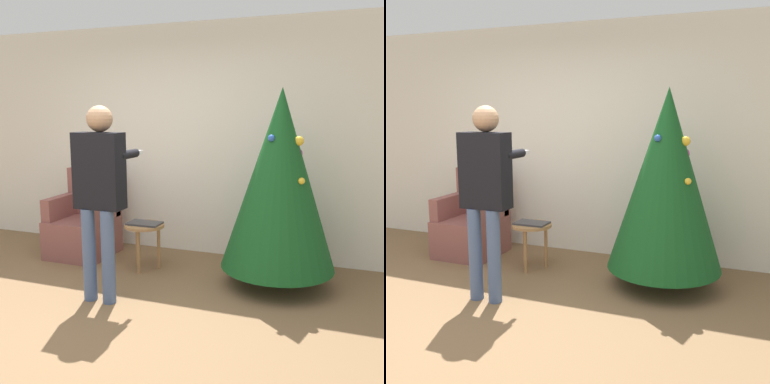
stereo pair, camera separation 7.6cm
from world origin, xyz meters
TOP-DOWN VIEW (x-y plane):
  - ground_plane at (0.00, 0.00)m, footprint 14.00×14.00m
  - wall_back at (0.00, 2.23)m, footprint 8.00×0.06m
  - christmas_tree at (1.33, 1.45)m, footprint 1.10×1.10m
  - armchair at (-0.99, 1.64)m, footprint 0.68×0.71m
  - person_standing at (-0.10, 0.57)m, footprint 0.45×0.57m
  - side_stool at (-0.09, 1.42)m, footprint 0.43×0.43m
  - laptop at (-0.09, 1.42)m, footprint 0.35×0.23m

SIDE VIEW (x-z plane):
  - ground_plane at x=0.00m, z-range 0.00..0.00m
  - armchair at x=-0.99m, z-range -0.15..0.86m
  - side_stool at x=-0.09m, z-range 0.17..0.67m
  - laptop at x=-0.09m, z-range 0.50..0.52m
  - christmas_tree at x=1.33m, z-range 0.09..2.01m
  - person_standing at x=-0.10m, z-range 0.18..1.93m
  - wall_back at x=0.00m, z-range 0.00..2.70m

